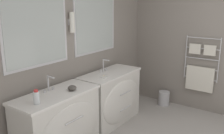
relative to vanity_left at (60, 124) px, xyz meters
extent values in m
cube|color=gray|center=(0.64, 0.36, 0.86)|extent=(5.36, 0.06, 2.60)
cube|color=silver|center=(0.00, 0.32, 1.25)|extent=(0.99, 0.01, 1.06)
cube|color=#B2BCBA|center=(0.00, 0.31, 1.25)|extent=(0.92, 0.01, 0.99)
cube|color=silver|center=(1.16, 0.32, 1.25)|extent=(0.99, 0.01, 1.06)
cube|color=#B2BCBA|center=(1.16, 0.31, 1.25)|extent=(0.92, 0.01, 0.99)
cylinder|color=white|center=(0.58, 0.27, 1.25)|extent=(0.07, 0.07, 0.28)
cube|color=silver|center=(0.58, 0.32, 1.25)|extent=(0.05, 0.02, 0.08)
cube|color=gray|center=(2.55, -0.90, 0.86)|extent=(0.06, 4.35, 2.60)
cylinder|color=silver|center=(2.48, -1.32, 0.54)|extent=(0.02, 0.02, 0.80)
cylinder|color=silver|center=(2.48, -0.74, 0.54)|extent=(0.02, 0.02, 0.80)
cylinder|color=silver|center=(2.48, -1.03, 0.91)|extent=(0.02, 0.59, 0.02)
cylinder|color=silver|center=(2.48, -1.03, 0.73)|extent=(0.02, 0.59, 0.02)
cylinder|color=silver|center=(2.48, -1.03, 0.54)|extent=(0.02, 0.59, 0.02)
cylinder|color=silver|center=(2.48, -1.03, 0.36)|extent=(0.02, 0.59, 0.02)
cylinder|color=silver|center=(2.48, -1.03, 0.17)|extent=(0.02, 0.59, 0.02)
cube|color=silver|center=(2.46, -1.03, 0.17)|extent=(0.04, 0.49, 0.45)
cube|color=silver|center=(2.46, -1.16, 0.71)|extent=(0.04, 0.20, 0.18)
cube|color=silver|center=(2.46, -0.90, 0.71)|extent=(0.04, 0.20, 0.18)
cube|color=silver|center=(0.00, 0.03, -0.03)|extent=(1.10, 0.48, 0.82)
ellipsoid|color=silver|center=(0.00, -0.21, -0.03)|extent=(1.01, 0.11, 0.69)
cube|color=white|center=(0.00, 0.03, 0.40)|extent=(1.13, 0.51, 0.03)
ellipsoid|color=white|center=(0.00, 0.01, 0.37)|extent=(0.43, 0.37, 0.09)
cylinder|color=silver|center=(0.00, -0.27, 0.14)|extent=(0.30, 0.01, 0.01)
cube|color=silver|center=(1.16, 0.03, -0.03)|extent=(1.10, 0.48, 0.82)
ellipsoid|color=silver|center=(1.16, -0.21, -0.03)|extent=(1.01, 0.11, 0.69)
cube|color=white|center=(1.16, 0.03, 0.40)|extent=(1.13, 0.51, 0.03)
ellipsoid|color=white|center=(1.16, 0.01, 0.37)|extent=(0.43, 0.37, 0.09)
cylinder|color=silver|center=(1.16, -0.27, 0.14)|extent=(0.30, 0.01, 0.01)
cylinder|color=silver|center=(1.16, -0.27, -0.12)|extent=(0.30, 0.01, 0.01)
cylinder|color=silver|center=(0.00, 0.17, 0.52)|extent=(0.02, 0.02, 0.21)
cylinder|color=silver|center=(0.00, 0.11, 0.61)|extent=(0.02, 0.11, 0.02)
cylinder|color=silver|center=(-0.07, 0.17, 0.44)|extent=(0.03, 0.03, 0.04)
cylinder|color=silver|center=(0.07, 0.17, 0.44)|extent=(0.03, 0.03, 0.04)
cylinder|color=silver|center=(1.16, 0.17, 0.52)|extent=(0.02, 0.02, 0.21)
cylinder|color=silver|center=(1.16, 0.11, 0.61)|extent=(0.02, 0.11, 0.02)
cylinder|color=silver|center=(1.09, 0.17, 0.44)|extent=(0.03, 0.03, 0.04)
cylinder|color=silver|center=(1.23, 0.17, 0.44)|extent=(0.03, 0.03, 0.04)
cylinder|color=silver|center=(-0.36, -0.05, 0.49)|extent=(0.07, 0.07, 0.14)
cylinder|color=red|center=(-0.36, -0.05, 0.58)|extent=(0.05, 0.05, 0.02)
ellipsoid|color=#4C4742|center=(0.19, -0.06, 0.45)|extent=(0.11, 0.11, 0.07)
cube|color=white|center=(0.87, -0.06, 0.43)|extent=(0.08, 0.06, 0.02)
ellipsoid|color=#F2E5CC|center=(0.87, -0.06, 0.45)|extent=(0.05, 0.03, 0.02)
cylinder|color=#B7B7BC|center=(2.33, -0.42, -0.30)|extent=(0.21, 0.21, 0.27)
torus|color=#B7B7BC|center=(2.33, -0.42, -0.17)|extent=(0.22, 0.22, 0.01)
camera|label=1|loc=(-1.98, -2.23, 1.52)|focal=40.00mm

